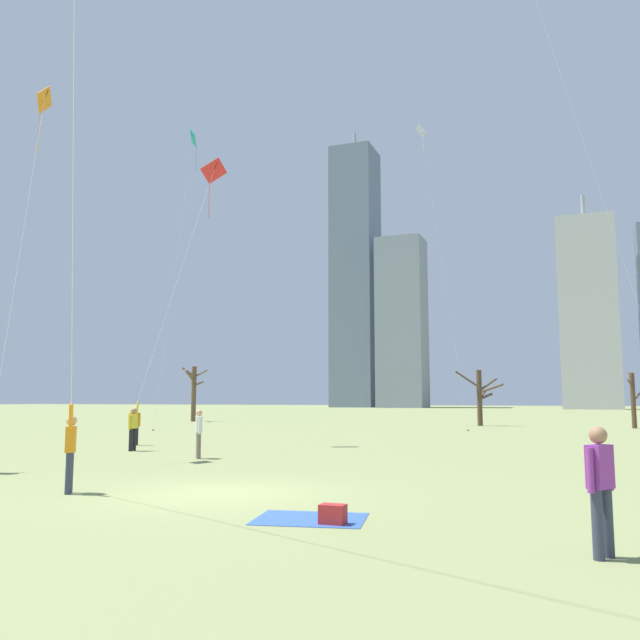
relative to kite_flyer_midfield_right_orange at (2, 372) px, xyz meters
The scene contains 17 objects.
ground_plane 8.55m from the kite_flyer_midfield_right_orange, 11.93° to the right, with size 400.00×400.00×0.00m, color #848E56.
kite_flyer_midfield_right_orange is the anchor object (origin of this frame).
kite_flyer_far_back_green 7.40m from the kite_flyer_midfield_right_orange, 34.22° to the right, with size 5.67×7.52×14.84m.
kite_flyer_midfield_center_red 7.80m from the kite_flyer_midfield_right_orange, 94.37° to the left, with size 1.68×4.43×12.74m.
bystander_strolling_midfield 10.23m from the kite_flyer_midfield_right_orange, 105.39° to the left, with size 0.49×0.30×1.62m.
bystander_far_off_by_trees 16.12m from the kite_flyer_midfield_right_orange, 17.96° to the right, with size 0.35×0.44×1.62m.
bystander_watching_nearby 6.40m from the kite_flyer_midfield_right_orange, 57.93° to the left, with size 0.36×0.43×1.62m.
distant_kite_drifting_right_yellow 35.98m from the kite_flyer_midfield_right_orange, 60.26° to the left, with size 6.39×4.67×27.46m.
distant_kite_high_overhead_white 28.07m from the kite_flyer_midfield_right_orange, 72.72° to the left, with size 1.93×4.81×18.36m.
distant_kite_low_near_trees_teal 24.96m from the kite_flyer_midfield_right_orange, 108.38° to the left, with size 3.90×2.17×18.59m.
picnic_spot 12.08m from the kite_flyer_midfield_right_orange, 19.29° to the right, with size 2.03×1.72×0.31m.
bare_tree_rightmost 40.45m from the kite_flyer_midfield_right_orange, 114.29° to the left, with size 2.21×2.65×4.88m.
bare_tree_right_of_center 40.35m from the kite_flyer_midfield_right_orange, 62.13° to the left, with size 1.55×2.37×3.88m.
bare_tree_leftmost 37.17m from the kite_flyer_midfield_right_orange, 76.67° to the left, with size 3.51×2.01×4.14m.
skyline_tall_tower 128.40m from the kite_flyer_midfield_right_orange, 81.57° to the left, with size 11.06×6.44×43.35m.
skyline_mid_tower_left 139.54m from the kite_flyer_midfield_right_orange, 99.12° to the left, with size 10.85×9.28×40.10m.
skyline_mid_tower_right 149.61m from the kite_flyer_midfield_right_orange, 103.89° to the left, with size 10.66×11.12×70.98m.
Camera 1 is at (7.02, -12.34, 1.96)m, focal length 36.79 mm.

